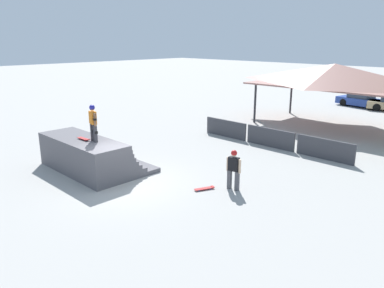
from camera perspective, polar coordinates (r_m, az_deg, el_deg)
name	(u,v)px	position (r m, az deg, el deg)	size (l,w,h in m)	color
ground_plane	(122,184)	(16.04, -10.57, -5.99)	(160.00, 160.00, 0.00)	#A3A09B
quarter_pipe_ramp	(89,156)	(17.83, -15.45, -1.74)	(5.05, 3.32, 1.55)	#565459
skater_on_deck	(93,120)	(16.69, -14.85, 3.48)	(0.70, 0.29, 1.61)	#2D2D33
skateboard_on_deck	(84,139)	(17.23, -16.16, 0.78)	(0.77, 0.23, 0.09)	red
bystander_walking	(234,167)	(14.97, 6.37, -3.44)	(0.65, 0.28, 1.65)	#4C4C51
skateboard_on_ground	(205,188)	(15.18, 2.01, -6.76)	(0.51, 0.85, 0.09)	blue
barrier_fence	(270,138)	(21.46, 11.83, 0.95)	(9.52, 0.12, 1.05)	#3D3D42
pavilion_shelter	(334,75)	(27.21, 20.87, 9.77)	(10.73, 5.86, 4.30)	#2D2D33
parked_car_blue	(362,100)	(37.03, 24.43, 6.10)	(4.45, 2.47, 1.27)	navy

